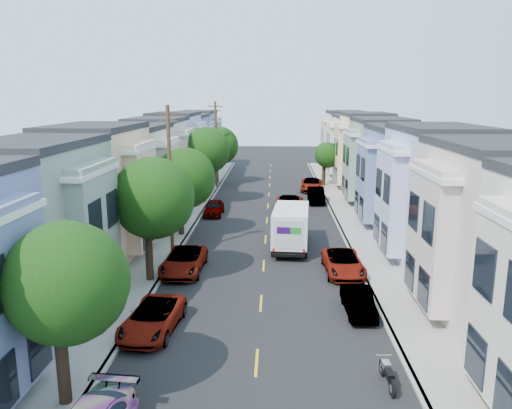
{
  "coord_description": "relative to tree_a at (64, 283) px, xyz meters",
  "views": [
    {
      "loc": [
        0.7,
        -30.53,
        10.64
      ],
      "look_at": [
        -0.82,
        8.49,
        2.2
      ],
      "focal_mm": 35.0,
      "sensor_mm": 36.0,
      "label": 1
    }
  ],
  "objects": [
    {
      "name": "road_slab",
      "position": [
        6.3,
        30.13,
        -4.55
      ],
      "size": [
        12.0,
        70.0,
        0.02
      ],
      "primitive_type": "cube",
      "color": "black",
      "rests_on": "ground"
    },
    {
      "name": "sidewalk_right",
      "position": [
        13.65,
        30.13,
        -4.49
      ],
      "size": [
        2.6,
        70.0,
        0.15
      ],
      "primitive_type": "cube",
      "color": "gray",
      "rests_on": "ground"
    },
    {
      "name": "tree_a",
      "position": [
        0.0,
        0.0,
        0.0
      ],
      "size": [
        4.15,
        4.15,
        6.66
      ],
      "color": "black",
      "rests_on": "ground"
    },
    {
      "name": "parked_right_c",
      "position": [
        11.2,
        34.96,
        -3.8
      ],
      "size": [
        1.68,
        4.59,
        1.52
      ],
      "primitive_type": "imported",
      "rotation": [
        0.0,
        0.0,
        -0.02
      ],
      "color": "black",
      "rests_on": "ground"
    },
    {
      "name": "utility_pole_near",
      "position": [
        0.0,
        17.13,
        0.59
      ],
      "size": [
        1.6,
        0.26,
        10.0
      ],
      "color": "#42301E",
      "rests_on": "ground"
    },
    {
      "name": "parked_right_d",
      "position": [
        11.2,
        41.51,
        -3.84
      ],
      "size": [
        2.83,
        5.38,
        1.44
      ],
      "primitive_type": "imported",
      "rotation": [
        0.0,
        0.0,
        -0.08
      ],
      "color": "black",
      "rests_on": "ground"
    },
    {
      "name": "sidewalk_left",
      "position": [
        -1.05,
        30.13,
        -4.49
      ],
      "size": [
        2.6,
        70.0,
        0.15
      ],
      "primitive_type": "cube",
      "color": "gray",
      "rests_on": "ground"
    },
    {
      "name": "tree_b",
      "position": [
        0.0,
        12.05,
        0.45
      ],
      "size": [
        4.7,
        4.7,
        7.38
      ],
      "color": "black",
      "rests_on": "ground"
    },
    {
      "name": "tree_far_r",
      "position": [
        13.2,
        44.79,
        -0.82
      ],
      "size": [
        3.1,
        3.1,
        5.33
      ],
      "color": "black",
      "rests_on": "ground"
    },
    {
      "name": "parked_right_b",
      "position": [
        11.2,
        13.85,
        -3.88
      ],
      "size": [
        2.38,
        4.95,
        1.36
      ],
      "primitive_type": "imported",
      "rotation": [
        0.0,
        0.0,
        0.03
      ],
      "color": "silver",
      "rests_on": "ground"
    },
    {
      "name": "fedex_truck",
      "position": [
        8.15,
        19.06,
        -2.87
      ],
      "size": [
        2.43,
        6.3,
        3.02
      ],
      "rotation": [
        0.0,
        0.0,
        -0.07
      ],
      "color": "silver",
      "rests_on": "ground"
    },
    {
      "name": "ground",
      "position": [
        6.3,
        15.13,
        -4.56
      ],
      "size": [
        160.0,
        160.0,
        0.0
      ],
      "primitive_type": "plane",
      "color": "black",
      "rests_on": "ground"
    },
    {
      "name": "parked_left_b",
      "position": [
        1.4,
        5.72,
        -3.9
      ],
      "size": [
        2.6,
        4.94,
        1.33
      ],
      "primitive_type": "imported",
      "rotation": [
        0.0,
        0.0,
        -0.08
      ],
      "color": "#0A0839",
      "rests_on": "ground"
    },
    {
      "name": "lead_sedan",
      "position": [
        8.25,
        30.22,
        -3.79
      ],
      "size": [
        3.08,
        5.77,
        1.54
      ],
      "primitive_type": "imported",
      "rotation": [
        0.0,
        0.0,
        -0.1
      ],
      "color": "black",
      "rests_on": "ground"
    },
    {
      "name": "tree_c",
      "position": [
        0.0,
        22.0,
        -0.01
      ],
      "size": [
        4.7,
        4.7,
        6.92
      ],
      "color": "black",
      "rests_on": "ground"
    },
    {
      "name": "townhouse_row_left",
      "position": [
        -4.85,
        30.13,
        -4.56
      ],
      "size": [
        5.0,
        70.0,
        8.5
      ],
      "primitive_type": "cube",
      "color": "#6F7DAC",
      "rests_on": "ground"
    },
    {
      "name": "parked_left_c",
      "position": [
        1.4,
        13.76,
        -3.84
      ],
      "size": [
        2.44,
        5.2,
        1.44
      ],
      "primitive_type": "imported",
      "rotation": [
        0.0,
        0.0,
        -0.01
      ],
      "color": "#9E9E9E",
      "rests_on": "ground"
    },
    {
      "name": "tree_e",
      "position": [
        0.0,
        45.92,
        0.2
      ],
      "size": [
        4.7,
        4.7,
        7.13
      ],
      "color": "black",
      "rests_on": "ground"
    },
    {
      "name": "curb_left",
      "position": [
        0.25,
        30.13,
        -4.49
      ],
      "size": [
        0.3,
        70.0,
        0.15
      ],
      "primitive_type": "cube",
      "color": "gray",
      "rests_on": "ground"
    },
    {
      "name": "motorcycle",
      "position": [
        11.28,
        1.73,
        -4.13
      ],
      "size": [
        0.28,
        2.07,
        0.82
      ],
      "rotation": [
        0.0,
        0.0,
        0.05
      ],
      "color": "black",
      "rests_on": "ground"
    },
    {
      "name": "utility_pole_far",
      "position": [
        0.0,
        43.13,
        0.59
      ],
      "size": [
        1.6,
        0.26,
        10.0
      ],
      "color": "#42301E",
      "rests_on": "ground"
    },
    {
      "name": "parked_left_d",
      "position": [
        1.4,
        29.0,
        -3.87
      ],
      "size": [
        1.68,
        4.28,
        1.38
      ],
      "primitive_type": "imported",
      "rotation": [
        0.0,
        0.0,
        -0.01
      ],
      "color": "#471105",
      "rests_on": "ground"
    },
    {
      "name": "tree_d",
      "position": [
        0.0,
        34.29,
        0.8
      ],
      "size": [
        4.7,
        4.7,
        7.73
      ],
      "color": "black",
      "rests_on": "ground"
    },
    {
      "name": "townhouse_row_right",
      "position": [
        17.45,
        30.13,
        -4.56
      ],
      "size": [
        5.0,
        70.0,
        8.5
      ],
      "primitive_type": "cube",
      "color": "#6F7DAC",
      "rests_on": "ground"
    },
    {
      "name": "curb_right",
      "position": [
        12.35,
        30.13,
        -4.49
      ],
      "size": [
        0.3,
        70.0,
        0.15
      ],
      "primitive_type": "cube",
      "color": "gray",
      "rests_on": "ground"
    },
    {
      "name": "parked_right_a",
      "position": [
        11.2,
        8.07,
        -3.95
      ],
      "size": [
        1.42,
        3.71,
        1.22
      ],
      "primitive_type": "imported",
      "rotation": [
        0.0,
        0.0,
        0.03
      ],
      "color": "#4C4F56",
      "rests_on": "ground"
    },
    {
      "name": "centerline",
      "position": [
        6.3,
        30.13,
        -4.56
      ],
      "size": [
        0.12,
        70.0,
        0.01
      ],
      "primitive_type": "cube",
      "color": "gold",
      "rests_on": "ground"
    }
  ]
}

